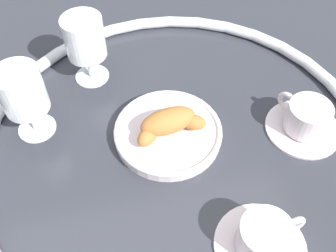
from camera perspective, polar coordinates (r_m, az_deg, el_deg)
ground_plane at (r=0.69m, az=1.27°, el=-2.51°), size 2.20×2.20×0.00m
table_chrome_rim at (r=0.68m, az=1.29°, el=-1.91°), size 0.70×0.70×0.02m
pastry_plate at (r=0.69m, az=0.00°, el=-0.93°), size 0.19×0.19×0.02m
croissant_large at (r=0.66m, az=0.11°, el=0.43°), size 0.14×0.08×0.04m
coffee_cup_near at (r=0.59m, az=13.91°, el=-15.87°), size 0.14×0.14×0.06m
coffee_cup_far at (r=0.73m, az=19.58°, el=0.87°), size 0.14×0.14×0.06m
juice_glass_left at (r=0.75m, az=-12.13°, el=12.27°), size 0.08×0.08×0.14m
juice_glass_right at (r=0.68m, az=-20.62°, el=4.64°), size 0.08×0.08×0.14m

